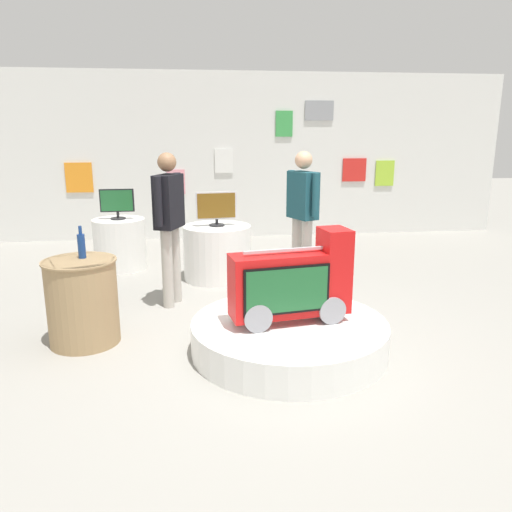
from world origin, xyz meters
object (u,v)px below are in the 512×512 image
Objects in this scene: display_pedestal_center_rear at (217,252)px; main_display_pedestal at (289,336)px; tv_on_left_rear at (117,203)px; bottle_on_side_table at (81,245)px; shopper_browsing_rear at (302,212)px; display_pedestal_left_rear at (120,244)px; shopper_browsing_near_truck at (169,218)px; tv_on_center_rear at (217,207)px; novelty_firetruck_tv at (292,286)px; side_table_round at (82,301)px.

main_display_pedestal is at bearing -77.45° from display_pedestal_center_rear.
bottle_on_side_table is at bearing -89.01° from tv_on_left_rear.
display_pedestal_center_rear is 0.52× the size of shopper_browsing_rear.
display_pedestal_center_rear is 1.35m from shopper_browsing_rear.
display_pedestal_left_rear is at bearing 153.44° from display_pedestal_center_rear.
tv_on_center_rear is at bearing 59.38° from shopper_browsing_near_truck.
tv_on_center_rear reaches higher than tv_on_left_rear.
main_display_pedestal is 1.03× the size of shopper_browsing_rear.
tv_on_left_rear reaches higher than main_display_pedestal.
bottle_on_side_table reaches higher than display_pedestal_left_rear.
shopper_browsing_rear is at bearing -30.70° from tv_on_left_rear.
tv_on_left_rear is (-0.00, -0.00, 0.58)m from display_pedestal_left_rear.
bottle_on_side_table is at bearing 164.90° from novelty_firetruck_tv.
shopper_browsing_near_truck reaches higher than side_table_round.
tv_on_center_rear is (-0.54, 2.31, 0.34)m from novelty_firetruck_tv.
shopper_browsing_near_truck is (-1.07, 1.38, 0.84)m from main_display_pedestal.
shopper_browsing_near_truck reaches higher than tv_on_center_rear.
tv_on_center_rear reaches higher than side_table_round.
shopper_browsing_rear is (1.52, 0.23, -0.00)m from shopper_browsing_near_truck.
main_display_pedestal is 1.87m from shopper_browsing_rear.
side_table_round is (0.02, -2.55, -0.53)m from tv_on_left_rear.
tv_on_center_rear reaches higher than bottle_on_side_table.
tv_on_center_rear is at bearing 103.04° from novelty_firetruck_tv.
shopper_browsing_rear is (2.26, 1.12, 0.08)m from bottle_on_side_table.
tv_on_center_rear reaches higher than main_display_pedestal.
display_pedestal_left_rear is at bearing 122.06° from novelty_firetruck_tv.
shopper_browsing_rear is at bearing -30.78° from display_pedestal_left_rear.
display_pedestal_center_rear is 0.52× the size of shopper_browsing_near_truck.
tv_on_left_rear is 0.27× the size of shopper_browsing_near_truck.
side_table_round is 0.47× the size of shopper_browsing_near_truck.
display_pedestal_center_rear is (-0.53, 2.32, -0.25)m from novelty_firetruck_tv.
display_pedestal_center_rear is at bearing 103.00° from novelty_firetruck_tv.
side_table_round is 2.68× the size of bottle_on_side_table.
shopper_browsing_rear is (2.30, -1.36, 0.05)m from tv_on_left_rear.
side_table_round is 0.51m from bottle_on_side_table.
novelty_firetruck_tv is 2.39m from display_pedestal_center_rear.
main_display_pedestal is 1.89m from side_table_round.
bottle_on_side_table is (0.04, -2.49, 0.55)m from display_pedestal_left_rear.
shopper_browsing_near_truck is at bearing -64.02° from display_pedestal_left_rear.
shopper_browsing_near_truck is (0.76, 0.96, 0.58)m from side_table_round.
tv_on_center_rear is (-0.52, 2.31, 0.81)m from main_display_pedestal.
display_pedestal_left_rear is at bearing 153.28° from tv_on_center_rear.
display_pedestal_left_rear is 1.55× the size of tv_on_left_rear.
side_table_round is (-1.82, 0.42, 0.26)m from main_display_pedestal.
shopper_browsing_rear reaches higher than tv_on_left_rear.
tv_on_left_rear is at bearing 153.59° from display_pedestal_center_rear.
tv_on_center_rear is (-0.00, -0.00, 0.59)m from display_pedestal_center_rear.
display_pedestal_center_rear is 0.59m from tv_on_center_rear.
bottle_on_side_table is (-1.81, 0.49, 0.76)m from main_display_pedestal.
novelty_firetruck_tv is at bearing -9.69° from main_display_pedestal.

